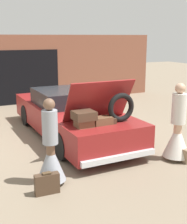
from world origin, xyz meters
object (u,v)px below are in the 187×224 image
object	(u,v)px
car	(71,115)
suitcase_beside_left_person	(47,184)
person_left	(51,154)
person_right	(177,133)

from	to	relation	value
car	suitcase_beside_left_person	bearing A→B (deg)	-119.70
person_left	car	bearing A→B (deg)	157.93
car	person_left	size ratio (longest dim) A/B	3.19
car	suitcase_beside_left_person	xyz separation A→B (m)	(-1.66, -2.92, -0.41)
person_left	suitcase_beside_left_person	xyz separation A→B (m)	(-0.20, -0.34, -0.41)
person_right	person_left	bearing A→B (deg)	84.64
person_right	suitcase_beside_left_person	xyz separation A→B (m)	(-3.13, -0.23, -0.44)
person_right	car	bearing A→B (deg)	25.46
person_left	suitcase_beside_left_person	bearing A→B (deg)	-22.83
car	person_left	bearing A→B (deg)	-119.61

